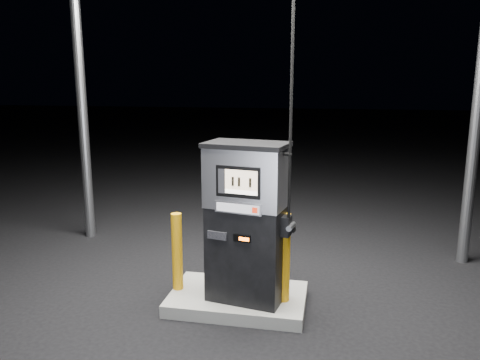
# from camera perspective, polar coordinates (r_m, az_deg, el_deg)

# --- Properties ---
(ground) EXTENTS (80.00, 80.00, 0.00)m
(ground) POSITION_cam_1_polar(r_m,az_deg,el_deg) (5.80, -0.27, -14.97)
(ground) COLOR black
(ground) RESTS_ON ground
(pump_island) EXTENTS (1.60, 1.00, 0.15)m
(pump_island) POSITION_cam_1_polar(r_m,az_deg,el_deg) (5.77, -0.27, -14.30)
(pump_island) COLOR slate
(pump_island) RESTS_ON ground
(fuel_dispenser) EXTENTS (1.05, 0.69, 3.79)m
(fuel_dispenser) POSITION_cam_1_polar(r_m,az_deg,el_deg) (5.28, 0.81, -5.01)
(fuel_dispenser) COLOR black
(fuel_dispenser) RESTS_ON pump_island
(bollard_left) EXTENTS (0.13, 0.13, 0.95)m
(bollard_left) POSITION_cam_1_polar(r_m,az_deg,el_deg) (5.72, -7.67, -8.65)
(bollard_left) COLOR orange
(bollard_left) RESTS_ON pump_island
(bollard_right) EXTENTS (0.14, 0.14, 1.03)m
(bollard_right) POSITION_cam_1_polar(r_m,az_deg,el_deg) (5.39, 5.39, -9.43)
(bollard_right) COLOR orange
(bollard_right) RESTS_ON pump_island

